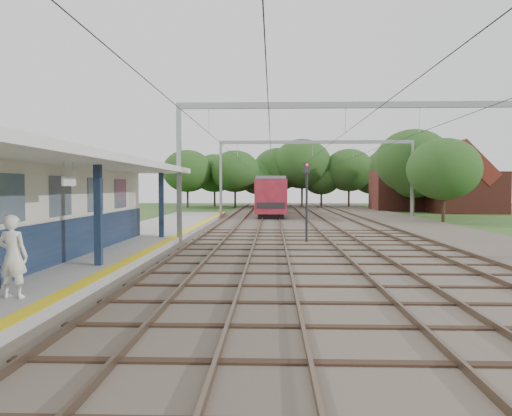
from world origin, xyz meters
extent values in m
plane|color=#2D4C1E|center=(0.00, 0.00, 0.00)|extent=(160.00, 160.00, 0.00)
cube|color=#473D33|center=(4.00, 30.00, 0.05)|extent=(18.00, 90.00, 0.10)
cube|color=gray|center=(-7.50, 14.00, 0.17)|extent=(5.00, 52.00, 0.35)
cube|color=yellow|center=(-5.25, 14.00, 0.35)|extent=(0.45, 52.00, 0.01)
cube|color=beige|center=(-8.90, 7.00, 2.05)|extent=(3.20, 18.00, 3.40)
cube|color=#13223D|center=(-7.28, 7.00, 1.05)|extent=(0.06, 18.00, 1.40)
cube|color=slate|center=(-7.27, 7.00, 2.55)|extent=(0.05, 16.00, 1.30)
cube|color=#13223D|center=(-5.90, 6.00, 1.95)|extent=(0.22, 0.22, 3.20)
cube|color=#13223D|center=(-5.90, 15.00, 1.95)|extent=(0.22, 0.22, 3.20)
cube|color=silver|center=(-7.80, 6.00, 3.67)|extent=(6.40, 20.00, 0.24)
cube|color=white|center=(-6.00, 4.00, 3.00)|extent=(0.06, 0.85, 0.26)
cube|color=brown|center=(-4.22, 30.00, 0.17)|extent=(0.07, 88.00, 0.15)
cube|color=brown|center=(-2.78, 30.00, 0.17)|extent=(0.07, 88.00, 0.15)
cube|color=brown|center=(-1.22, 30.00, 0.17)|extent=(0.07, 88.00, 0.15)
cube|color=brown|center=(0.22, 30.00, 0.17)|extent=(0.07, 88.00, 0.15)
cube|color=brown|center=(2.48, 30.00, 0.17)|extent=(0.07, 88.00, 0.15)
cube|color=brown|center=(3.92, 30.00, 0.17)|extent=(0.07, 88.00, 0.15)
cube|color=brown|center=(6.08, 30.00, 0.17)|extent=(0.07, 88.00, 0.15)
cube|color=brown|center=(7.52, 30.00, 0.17)|extent=(0.07, 88.00, 0.15)
cube|color=gray|center=(-5.00, 15.00, 3.50)|extent=(0.22, 0.22, 7.00)
cube|color=gray|center=(3.50, 15.00, 6.85)|extent=(17.00, 0.20, 0.30)
cube|color=gray|center=(-5.00, 35.00, 3.50)|extent=(0.22, 0.22, 7.00)
cube|color=gray|center=(12.00, 35.00, 3.50)|extent=(0.22, 0.22, 7.00)
cube|color=gray|center=(3.50, 35.00, 6.85)|extent=(17.00, 0.20, 0.30)
cylinder|color=black|center=(-3.50, 30.00, 5.50)|extent=(0.02, 88.00, 0.02)
cylinder|color=black|center=(-0.50, 30.00, 5.50)|extent=(0.02, 88.00, 0.02)
cylinder|color=black|center=(3.20, 30.00, 5.50)|extent=(0.02, 88.00, 0.02)
cylinder|color=black|center=(6.80, 30.00, 5.50)|extent=(0.02, 88.00, 0.02)
cylinder|color=#382619|center=(-10.00, 61.00, 1.44)|extent=(0.28, 0.28, 2.88)
ellipsoid|color=#234619|center=(-10.00, 61.00, 4.96)|extent=(6.72, 6.72, 5.76)
cylinder|color=#382619|center=(-4.00, 63.00, 1.26)|extent=(0.28, 0.28, 2.52)
ellipsoid|color=#234619|center=(-4.00, 63.00, 4.34)|extent=(5.88, 5.88, 5.04)
cylinder|color=#382619|center=(2.00, 60.00, 1.62)|extent=(0.28, 0.28, 3.24)
ellipsoid|color=#234619|center=(2.00, 60.00, 5.58)|extent=(7.56, 7.56, 6.48)
cylinder|color=#382619|center=(8.00, 62.00, 1.35)|extent=(0.28, 0.28, 2.70)
ellipsoid|color=#234619|center=(8.00, 62.00, 4.65)|extent=(6.30, 6.30, 5.40)
cylinder|color=#382619|center=(14.50, 38.00, 1.26)|extent=(0.28, 0.28, 2.52)
ellipsoid|color=#234619|center=(14.50, 38.00, 4.34)|extent=(5.88, 5.88, 5.04)
cylinder|color=#382619|center=(15.00, 54.00, 1.44)|extent=(0.28, 0.28, 2.88)
ellipsoid|color=#234619|center=(15.00, 54.00, 4.96)|extent=(6.72, 6.72, 5.76)
cube|color=brown|center=(21.00, 46.00, 2.25)|extent=(7.00, 6.00, 4.50)
cube|color=maroon|center=(21.00, 46.00, 5.40)|extent=(4.99, 6.12, 4.99)
cube|color=brown|center=(16.00, 52.00, 2.50)|extent=(8.00, 6.00, 5.00)
cube|color=maroon|center=(16.00, 52.00, 5.90)|extent=(5.52, 6.12, 5.52)
imported|color=white|center=(-6.18, 1.29, 1.29)|extent=(0.73, 0.51, 1.88)
cube|color=black|center=(-0.50, 40.86, 0.32)|extent=(2.22, 15.87, 0.44)
cube|color=maroon|center=(-0.50, 40.86, 2.05)|extent=(2.78, 17.25, 3.00)
cube|color=black|center=(-0.50, 40.86, 2.35)|extent=(2.82, 15.87, 0.86)
cube|color=slate|center=(-0.50, 40.86, 3.67)|extent=(2.56, 17.25, 0.28)
cube|color=black|center=(-0.50, 58.71, 0.32)|extent=(2.22, 15.87, 0.44)
cube|color=maroon|center=(-0.50, 58.71, 2.05)|extent=(2.78, 17.25, 3.00)
cube|color=black|center=(-0.50, 58.71, 2.35)|extent=(2.82, 15.87, 0.86)
cube|color=slate|center=(-0.50, 58.71, 3.67)|extent=(2.56, 17.25, 0.28)
cylinder|color=black|center=(1.35, 15.35, 1.85)|extent=(0.16, 0.16, 3.70)
cube|color=black|center=(1.35, 15.35, 3.80)|extent=(0.32, 0.27, 0.51)
sphere|color=red|center=(1.35, 15.25, 3.95)|extent=(0.13, 0.13, 0.13)
camera|label=1|loc=(-0.36, -9.64, 2.84)|focal=35.00mm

